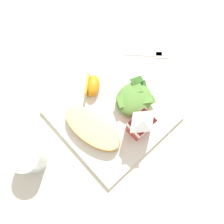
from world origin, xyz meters
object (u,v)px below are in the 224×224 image
(drinking_clear_cup, at_px, (29,158))
(orange_wedge_front, at_px, (92,86))
(metal_fork, at_px, (142,53))
(milk_carton, at_px, (141,124))
(cheesy_pizza_bread, at_px, (91,128))
(white_plate, at_px, (112,114))
(green_salad_pile, at_px, (134,99))

(drinking_clear_cup, bearing_deg, orange_wedge_front, -171.35)
(orange_wedge_front, xyz_separation_m, metal_fork, (-0.18, 0.01, -0.03))
(orange_wedge_front, height_order, metal_fork, orange_wedge_front)
(metal_fork, bearing_deg, milk_carton, 43.22)
(orange_wedge_front, bearing_deg, milk_carton, 94.83)
(cheesy_pizza_bread, height_order, drinking_clear_cup, drinking_clear_cup)
(cheesy_pizza_bread, relative_size, orange_wedge_front, 2.63)
(cheesy_pizza_bread, xyz_separation_m, milk_carton, (-0.09, 0.08, 0.04))
(white_plate, distance_m, orange_wedge_front, 0.09)
(white_plate, bearing_deg, milk_carton, 106.23)
(green_salad_pile, xyz_separation_m, orange_wedge_front, (0.06, -0.10, -0.00))
(drinking_clear_cup, bearing_deg, metal_fork, -176.65)
(cheesy_pizza_bread, distance_m, drinking_clear_cup, 0.17)
(white_plate, xyz_separation_m, metal_fork, (-0.19, -0.07, -0.01))
(metal_fork, height_order, drinking_clear_cup, drinking_clear_cup)
(white_plate, height_order, metal_fork, white_plate)
(green_salad_pile, xyz_separation_m, milk_carton, (0.04, 0.06, 0.04))
(metal_fork, relative_size, drinking_clear_cup, 1.71)
(cheesy_pizza_bread, distance_m, milk_carton, 0.13)
(milk_carton, bearing_deg, green_salad_pile, -123.91)
(metal_fork, xyz_separation_m, drinking_clear_cup, (0.42, 0.02, 0.04))
(green_salad_pile, height_order, drinking_clear_cup, drinking_clear_cup)
(cheesy_pizza_bread, distance_m, metal_fork, 0.27)
(cheesy_pizza_bread, xyz_separation_m, metal_fork, (-0.26, -0.07, -0.03))
(green_salad_pile, xyz_separation_m, drinking_clear_cup, (0.30, -0.07, 0.01))
(milk_carton, relative_size, orange_wedge_front, 1.59)
(green_salad_pile, bearing_deg, orange_wedge_front, -61.37)
(white_plate, bearing_deg, orange_wedge_front, -95.82)
(drinking_clear_cup, bearing_deg, green_salad_pile, 167.57)
(green_salad_pile, bearing_deg, white_plate, -13.71)
(milk_carton, bearing_deg, orange_wedge_front, -85.17)
(orange_wedge_front, bearing_deg, green_salad_pile, 118.63)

